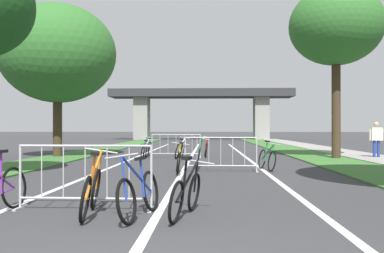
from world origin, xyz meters
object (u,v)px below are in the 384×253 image
object	(u,v)px
tree_left_maple_mid	(58,54)
bicycle_silver_8	(145,150)
bicycle_green_0	(267,159)
bicycle_blue_7	(139,193)
bicycle_white_9	(180,150)
bicycle_green_10	(199,157)
crowd_barrier_second	(221,155)
tree_right_pine_far	(336,27)
pedestrian_strolling	(376,136)
bicycle_black_1	(186,194)
bicycle_orange_2	(91,191)
bicycle_yellow_6	(179,161)
bicycle_teal_3	(147,148)
crowd_barrier_nearest	(85,178)
crowd_barrier_third	(176,146)
bicycle_red_4	(206,149)

from	to	relation	value
tree_left_maple_mid	bicycle_silver_8	size ratio (longest dim) A/B	4.24
bicycle_green_0	bicycle_blue_7	xyz separation A→B (m)	(-2.87, -7.15, -0.00)
bicycle_blue_7	bicycle_white_9	xyz separation A→B (m)	(-0.18, 12.14, 0.02)
bicycle_green_10	crowd_barrier_second	bearing A→B (deg)	139.09
tree_right_pine_far	pedestrian_strolling	bearing A→B (deg)	4.83
bicycle_black_1	bicycle_green_10	xyz separation A→B (m)	(0.03, 7.19, 0.05)
bicycle_black_1	bicycle_blue_7	distance (m)	0.69
bicycle_orange_2	bicycle_green_10	size ratio (longest dim) A/B	0.98
bicycle_yellow_6	bicycle_teal_3	bearing A→B (deg)	100.28
tree_left_maple_mid	bicycle_teal_3	distance (m)	5.93
tree_left_maple_mid	bicycle_teal_3	bearing A→B (deg)	5.43
tree_left_maple_mid	crowd_barrier_nearest	world-z (taller)	tree_left_maple_mid
bicycle_teal_3	pedestrian_strolling	distance (m)	10.05
crowd_barrier_second	bicycle_silver_8	distance (m)	6.41
tree_left_maple_mid	crowd_barrier_third	size ratio (longest dim) A/B	3.12
bicycle_green_0	bicycle_white_9	world-z (taller)	bicycle_white_9
crowd_barrier_second	bicycle_yellow_6	size ratio (longest dim) A/B	1.27
bicycle_green_0	bicycle_yellow_6	bearing A→B (deg)	11.61
crowd_barrier_nearest	bicycle_teal_3	size ratio (longest dim) A/B	1.27
pedestrian_strolling	bicycle_green_10	bearing A→B (deg)	39.89
crowd_barrier_nearest	bicycle_green_10	size ratio (longest dim) A/B	1.28
tree_left_maple_mid	bicycle_black_1	xyz separation A→B (m)	(6.51, -12.73, -4.35)
bicycle_red_4	bicycle_teal_3	bearing A→B (deg)	-1.93
pedestrian_strolling	bicycle_yellow_6	bearing A→B (deg)	43.63
bicycle_silver_8	bicycle_red_4	bearing A→B (deg)	22.37
crowd_barrier_nearest	bicycle_silver_8	distance (m)	11.67
bicycle_orange_2	bicycle_red_4	xyz separation A→B (m)	(1.67, 13.04, -0.00)
bicycle_orange_2	bicycle_blue_7	size ratio (longest dim) A/B	1.04
crowd_barrier_third	bicycle_silver_8	xyz separation A→B (m)	(-1.31, -0.46, -0.17)
crowd_barrier_second	bicycle_white_9	bearing A→B (deg)	106.07
crowd_barrier_nearest	crowd_barrier_second	xyz separation A→B (m)	(2.37, 6.05, 0.00)
tree_left_maple_mid	bicycle_black_1	size ratio (longest dim) A/B	4.44
crowd_barrier_nearest	crowd_barrier_third	bearing A→B (deg)	87.34
tree_left_maple_mid	crowd_barrier_third	xyz separation A→B (m)	(5.40, -0.08, -4.18)
bicycle_white_9	bicycle_green_10	xyz separation A→B (m)	(0.90, -4.92, 0.02)
bicycle_black_1	bicycle_white_9	size ratio (longest dim) A/B	0.91
bicycle_green_0	bicycle_silver_8	size ratio (longest dim) A/B	0.97
bicycle_teal_3	bicycle_silver_8	xyz separation A→B (m)	(0.04, -0.93, -0.04)
tree_right_pine_far	bicycle_yellow_6	distance (m)	10.21
bicycle_red_4	bicycle_green_10	world-z (taller)	bicycle_green_10
tree_left_maple_mid	bicycle_silver_8	xyz separation A→B (m)	(4.09, -0.54, -4.36)
bicycle_black_1	bicycle_yellow_6	bearing A→B (deg)	107.74
bicycle_green_10	bicycle_yellow_6	bearing A→B (deg)	64.60
bicycle_green_0	bicycle_blue_7	world-z (taller)	bicycle_blue_7
bicycle_teal_3	bicycle_green_10	distance (m)	6.43
tree_right_pine_far	tree_left_maple_mid	bearing A→B (deg)	176.79
tree_left_maple_mid	tree_right_pine_far	distance (m)	12.36
bicycle_orange_2	pedestrian_strolling	size ratio (longest dim) A/B	1.07
bicycle_green_0	bicycle_white_9	size ratio (longest dim) A/B	0.93
tree_left_maple_mid	bicycle_silver_8	bearing A→B (deg)	-7.56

